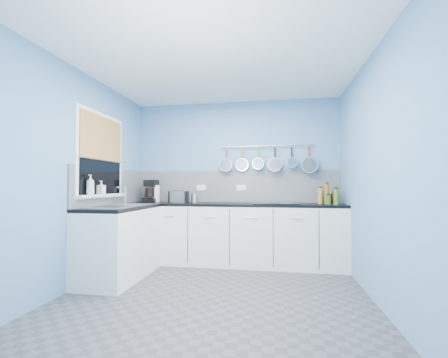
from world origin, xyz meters
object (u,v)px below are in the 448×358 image
(coffee_maker, at_px, (151,191))
(hob, at_px, (276,203))
(soap_bottle_a, at_px, (90,185))
(soap_bottle_b, at_px, (101,188))
(toaster, at_px, (179,197))
(canister, at_px, (195,198))
(paper_towel, at_px, (156,194))

(coffee_maker, xyz_separation_m, hob, (1.97, -0.08, -0.17))
(soap_bottle_a, distance_m, hob, 2.49)
(coffee_maker, distance_m, hob, 1.98)
(soap_bottle_b, height_order, toaster, soap_bottle_b)
(soap_bottle_b, bearing_deg, toaster, 56.58)
(toaster, xyz_separation_m, hob, (1.50, -0.07, -0.08))
(canister, bearing_deg, coffee_maker, -179.56)
(soap_bottle_b, height_order, paper_towel, soap_bottle_b)
(soap_bottle_a, bearing_deg, soap_bottle_b, 90.00)
(soap_bottle_a, relative_size, soap_bottle_b, 1.39)
(canister, distance_m, hob, 1.26)
(soap_bottle_b, bearing_deg, coffee_maker, 78.72)
(hob, bearing_deg, canister, 176.07)
(canister, bearing_deg, hob, -3.93)
(canister, bearing_deg, soap_bottle_b, -131.65)
(soap_bottle_b, relative_size, paper_towel, 0.64)
(soap_bottle_b, bearing_deg, hob, 23.68)
(hob, bearing_deg, soap_bottle_a, -151.57)
(toaster, bearing_deg, soap_bottle_a, -109.25)
(soap_bottle_b, xyz_separation_m, toaster, (0.68, 1.02, -0.15))
(coffee_maker, bearing_deg, soap_bottle_b, -99.34)
(toaster, bearing_deg, paper_towel, -176.42)
(toaster, bearing_deg, canister, 13.02)
(toaster, bearing_deg, hob, 6.55)
(paper_towel, xyz_separation_m, toaster, (0.39, -0.04, -0.05))
(soap_bottle_a, distance_m, paper_towel, 1.32)
(soap_bottle_b, distance_m, hob, 2.39)
(paper_towel, bearing_deg, soap_bottle_a, -102.40)
(paper_towel, bearing_deg, toaster, -5.61)
(coffee_maker, height_order, toaster, coffee_maker)
(coffee_maker, bearing_deg, canister, 2.39)
(soap_bottle_a, height_order, paper_towel, soap_bottle_a)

